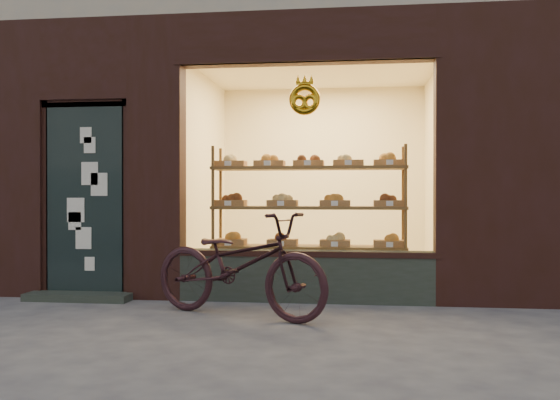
# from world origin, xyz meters

# --- Properties ---
(ground) EXTENTS (90.00, 90.00, 0.00)m
(ground) POSITION_xyz_m (0.00, 0.00, 0.00)
(ground) COLOR #464651
(display_shelf) EXTENTS (2.20, 0.45, 1.70)m
(display_shelf) POSITION_xyz_m (0.45, 2.55, 0.88)
(display_shelf) COLOR brown
(display_shelf) RESTS_ON ground
(bicycle) EXTENTS (1.98, 1.33, 0.99)m
(bicycle) POSITION_xyz_m (-0.10, 1.23, 0.49)
(bicycle) COLOR black
(bicycle) RESTS_ON ground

